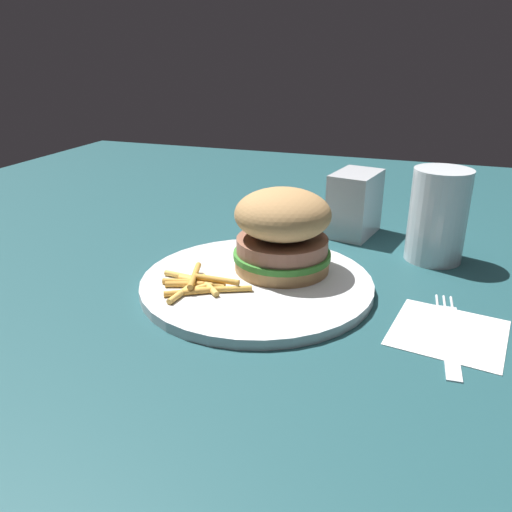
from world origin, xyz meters
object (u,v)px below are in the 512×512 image
object	(u,v)px
plate	(256,283)
fork	(449,329)
napkin_dispenser	(355,204)
sandwich	(282,230)
napkin	(448,332)
fries_pile	(198,284)
drink_glass	(437,218)

from	to	relation	value
plate	fork	size ratio (longest dim) A/B	1.61
plate	napkin_dispenser	bearing A→B (deg)	-108.53
plate	napkin_dispenser	size ratio (longest dim) A/B	2.87
sandwich	napkin	bearing A→B (deg)	159.65
plate	fork	xyz separation A→B (m)	(-0.22, 0.03, -0.00)
fries_pile	napkin_dispenser	world-z (taller)	napkin_dispenser
fries_pile	fork	bearing A→B (deg)	-177.56
plate	fork	world-z (taller)	plate
fries_pile	napkin	xyz separation A→B (m)	(-0.28, -0.01, -0.02)
fork	napkin_dispenser	size ratio (longest dim) A/B	1.78
plate	drink_glass	distance (m)	0.27
sandwich	napkin_dispenser	xyz separation A→B (m)	(-0.06, -0.19, -0.01)
fries_pile	drink_glass	xyz separation A→B (m)	(-0.26, -0.21, 0.04)
sandwich	napkin_dispenser	size ratio (longest dim) A/B	1.25
fork	drink_glass	size ratio (longest dim) A/B	1.38
fries_pile	napkin	world-z (taller)	fries_pile
fork	drink_glass	bearing A→B (deg)	-83.68
plate	drink_glass	bearing A→B (deg)	-140.04
plate	drink_glass	size ratio (longest dim) A/B	2.23
sandwich	drink_glass	distance (m)	0.22
plate	fork	distance (m)	0.22
fries_pile	napkin_dispenser	xyz separation A→B (m)	(-0.13, -0.28, 0.03)
sandwich	fork	bearing A→B (deg)	160.04
sandwich	napkin	world-z (taller)	sandwich
napkin	drink_glass	size ratio (longest dim) A/B	0.87
sandwich	napkin	xyz separation A→B (m)	(-0.20, 0.07, -0.06)
drink_glass	napkin_dispenser	size ratio (longest dim) A/B	1.29
fries_pile	fork	size ratio (longest dim) A/B	0.67
plate	sandwich	distance (m)	0.07
fork	fries_pile	bearing A→B (deg)	2.44
fries_pile	fork	distance (m)	0.28
napkin_dispenser	fork	bearing A→B (deg)	-140.63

